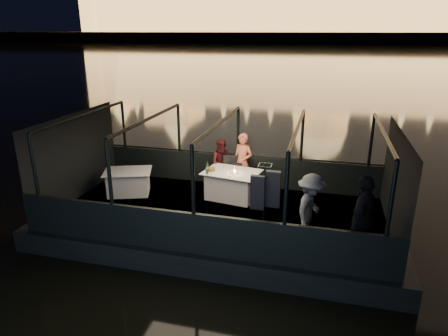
% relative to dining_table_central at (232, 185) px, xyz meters
% --- Properties ---
extents(river_water, '(500.00, 500.00, 0.00)m').
position_rel_dining_table_central_xyz_m(river_water, '(-0.07, 79.04, -0.89)').
color(river_water, black).
rests_on(river_water, ground).
extents(boat_hull, '(8.60, 4.40, 1.00)m').
position_rel_dining_table_central_xyz_m(boat_hull, '(-0.07, -0.96, -0.89)').
color(boat_hull, black).
rests_on(boat_hull, river_water).
extents(boat_deck, '(8.00, 4.00, 0.04)m').
position_rel_dining_table_central_xyz_m(boat_deck, '(-0.07, -0.96, -0.41)').
color(boat_deck, black).
rests_on(boat_deck, boat_hull).
extents(gunwale_port, '(8.00, 0.08, 0.90)m').
position_rel_dining_table_central_xyz_m(gunwale_port, '(-0.07, 1.04, 0.06)').
color(gunwale_port, black).
rests_on(gunwale_port, boat_deck).
extents(gunwale_starboard, '(8.00, 0.08, 0.90)m').
position_rel_dining_table_central_xyz_m(gunwale_starboard, '(-0.07, -2.96, 0.06)').
color(gunwale_starboard, black).
rests_on(gunwale_starboard, boat_deck).
extents(cabin_glass_port, '(8.00, 0.02, 1.40)m').
position_rel_dining_table_central_xyz_m(cabin_glass_port, '(-0.07, 1.04, 1.21)').
color(cabin_glass_port, '#99B2B2').
rests_on(cabin_glass_port, gunwale_port).
extents(cabin_glass_starboard, '(8.00, 0.02, 1.40)m').
position_rel_dining_table_central_xyz_m(cabin_glass_starboard, '(-0.07, -2.96, 1.21)').
color(cabin_glass_starboard, '#99B2B2').
rests_on(cabin_glass_starboard, gunwale_starboard).
extents(cabin_roof_glass, '(8.00, 4.00, 0.02)m').
position_rel_dining_table_central_xyz_m(cabin_roof_glass, '(-0.07, -0.96, 1.91)').
color(cabin_roof_glass, '#99B2B2').
rests_on(cabin_roof_glass, boat_deck).
extents(end_wall_fore, '(0.02, 4.00, 2.30)m').
position_rel_dining_table_central_xyz_m(end_wall_fore, '(-4.07, -0.96, 0.76)').
color(end_wall_fore, black).
rests_on(end_wall_fore, boat_deck).
extents(end_wall_aft, '(0.02, 4.00, 2.30)m').
position_rel_dining_table_central_xyz_m(end_wall_aft, '(3.93, -0.96, 0.76)').
color(end_wall_aft, black).
rests_on(end_wall_aft, boat_deck).
extents(canopy_ribs, '(8.00, 4.00, 2.30)m').
position_rel_dining_table_central_xyz_m(canopy_ribs, '(-0.07, -0.96, 0.76)').
color(canopy_ribs, black).
rests_on(canopy_ribs, boat_deck).
extents(embankment, '(400.00, 140.00, 6.00)m').
position_rel_dining_table_central_xyz_m(embankment, '(-0.07, 209.04, 0.11)').
color(embankment, '#423D33').
rests_on(embankment, ground).
extents(dining_table_central, '(1.60, 1.27, 0.77)m').
position_rel_dining_table_central_xyz_m(dining_table_central, '(0.00, 0.00, 0.00)').
color(dining_table_central, white).
rests_on(dining_table_central, boat_deck).
extents(dining_table_aft, '(1.52, 1.31, 0.68)m').
position_rel_dining_table_central_xyz_m(dining_table_aft, '(-2.86, -0.41, 0.00)').
color(dining_table_aft, silver).
rests_on(dining_table_aft, boat_deck).
extents(chair_port_left, '(0.61, 0.61, 0.98)m').
position_rel_dining_table_central_xyz_m(chair_port_left, '(-0.19, 0.51, 0.06)').
color(chair_port_left, black).
rests_on(chair_port_left, boat_deck).
extents(chair_port_right, '(0.45, 0.45, 0.81)m').
position_rel_dining_table_central_xyz_m(chair_port_right, '(0.07, 0.45, 0.06)').
color(chair_port_right, black).
rests_on(chair_port_right, boat_deck).
extents(coat_stand, '(0.63, 0.56, 1.86)m').
position_rel_dining_table_central_xyz_m(coat_stand, '(1.23, -2.30, 0.51)').
color(coat_stand, black).
rests_on(coat_stand, boat_deck).
extents(person_woman_coral, '(0.69, 0.57, 1.64)m').
position_rel_dining_table_central_xyz_m(person_woman_coral, '(0.14, 0.72, 0.36)').
color(person_woman_coral, '#E67453').
rests_on(person_woman_coral, boat_deck).
extents(person_man_maroon, '(0.80, 0.68, 1.45)m').
position_rel_dining_table_central_xyz_m(person_man_maroon, '(-0.45, 0.72, 0.36)').
color(person_man_maroon, '#411215').
rests_on(person_man_maroon, boat_deck).
extents(passenger_stripe, '(0.79, 1.12, 1.58)m').
position_rel_dining_table_central_xyz_m(passenger_stripe, '(2.16, -1.96, 0.47)').
color(passenger_stripe, silver).
rests_on(passenger_stripe, boat_deck).
extents(passenger_dark, '(0.83, 1.16, 1.82)m').
position_rel_dining_table_central_xyz_m(passenger_dark, '(3.16, -2.42, 0.47)').
color(passenger_dark, black).
rests_on(passenger_dark, boat_deck).
extents(wine_bottle, '(0.08, 0.08, 0.33)m').
position_rel_dining_table_central_xyz_m(wine_bottle, '(-0.60, -0.29, 0.53)').
color(wine_bottle, '#123319').
rests_on(wine_bottle, dining_table_central).
extents(bread_basket, '(0.29, 0.29, 0.09)m').
position_rel_dining_table_central_xyz_m(bread_basket, '(-0.55, -0.07, 0.42)').
color(bread_basket, brown).
rests_on(bread_basket, dining_table_central).
extents(amber_candle, '(0.07, 0.07, 0.08)m').
position_rel_dining_table_central_xyz_m(amber_candle, '(0.10, -0.10, 0.42)').
color(amber_candle, yellow).
rests_on(amber_candle, dining_table_central).
extents(plate_near, '(0.28, 0.28, 0.01)m').
position_rel_dining_table_central_xyz_m(plate_near, '(0.34, -0.42, 0.39)').
color(plate_near, white).
rests_on(plate_near, dining_table_central).
extents(plate_far, '(0.22, 0.22, 0.01)m').
position_rel_dining_table_central_xyz_m(plate_far, '(-0.34, -0.08, 0.39)').
color(plate_far, white).
rests_on(plate_far, dining_table_central).
extents(wine_glass_white, '(0.08, 0.08, 0.20)m').
position_rel_dining_table_central_xyz_m(wine_glass_white, '(-0.58, -0.38, 0.48)').
color(wine_glass_white, white).
rests_on(wine_glass_white, dining_table_central).
extents(wine_glass_red, '(0.08, 0.08, 0.17)m').
position_rel_dining_table_central_xyz_m(wine_glass_red, '(0.08, -0.05, 0.48)').
color(wine_glass_red, silver).
rests_on(wine_glass_red, dining_table_central).
extents(wine_glass_empty, '(0.08, 0.08, 0.19)m').
position_rel_dining_table_central_xyz_m(wine_glass_empty, '(0.04, -0.42, 0.48)').
color(wine_glass_empty, silver).
rests_on(wine_glass_empty, dining_table_central).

